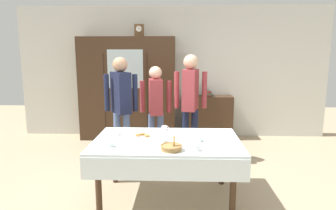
{
  "coord_description": "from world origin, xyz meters",
  "views": [
    {
      "loc": [
        0.14,
        -3.64,
        1.79
      ],
      "look_at": [
        0.0,
        0.2,
        1.09
      ],
      "focal_mm": 31.9,
      "sensor_mm": 36.0,
      "label": 1
    }
  ],
  "objects_px": {
    "wall_cabinet": "(128,89)",
    "person_behind_table_right": "(121,100)",
    "dining_table": "(167,148)",
    "spoon_front_edge": "(139,145)",
    "mantel_clock": "(139,30)",
    "tea_cup_far_left": "(164,128)",
    "bread_basket": "(171,147)",
    "pastry_plate": "(142,136)",
    "person_near_right_end": "(190,97)",
    "tea_cup_near_right": "(110,145)",
    "tea_cup_mid_left": "(117,133)",
    "spoon_mid_left": "(114,141)",
    "bookshelf_low": "(207,117)",
    "tea_cup_center": "(197,149)",
    "person_beside_shelf": "(156,104)",
    "book_stack": "(207,94)",
    "tea_cup_near_left": "(199,140)",
    "tea_cup_far_right": "(163,140)"
  },
  "relations": [
    {
      "from": "wall_cabinet",
      "to": "person_behind_table_right",
      "type": "bearing_deg",
      "value": -84.24
    },
    {
      "from": "dining_table",
      "to": "spoon_front_edge",
      "type": "height_order",
      "value": "spoon_front_edge"
    },
    {
      "from": "mantel_clock",
      "to": "tea_cup_far_left",
      "type": "height_order",
      "value": "mantel_clock"
    },
    {
      "from": "bread_basket",
      "to": "person_behind_table_right",
      "type": "height_order",
      "value": "person_behind_table_right"
    },
    {
      "from": "tea_cup_far_left",
      "to": "wall_cabinet",
      "type": "bearing_deg",
      "value": 111.74
    },
    {
      "from": "pastry_plate",
      "to": "spoon_front_edge",
      "type": "height_order",
      "value": "pastry_plate"
    },
    {
      "from": "person_near_right_end",
      "to": "bread_basket",
      "type": "bearing_deg",
      "value": -98.97
    },
    {
      "from": "mantel_clock",
      "to": "tea_cup_near_right",
      "type": "relative_size",
      "value": 1.85
    },
    {
      "from": "tea_cup_mid_left",
      "to": "spoon_mid_left",
      "type": "bearing_deg",
      "value": -86.3
    },
    {
      "from": "wall_cabinet",
      "to": "bookshelf_low",
      "type": "xyz_separation_m",
      "value": [
        1.62,
        0.05,
        -0.59
      ]
    },
    {
      "from": "tea_cup_center",
      "to": "person_beside_shelf",
      "type": "xyz_separation_m",
      "value": [
        -0.57,
        1.79,
        0.16
      ]
    },
    {
      "from": "mantel_clock",
      "to": "person_behind_table_right",
      "type": "height_order",
      "value": "mantel_clock"
    },
    {
      "from": "book_stack",
      "to": "spoon_mid_left",
      "type": "relative_size",
      "value": 1.63
    },
    {
      "from": "pastry_plate",
      "to": "person_beside_shelf",
      "type": "bearing_deg",
      "value": 87.19
    },
    {
      "from": "wall_cabinet",
      "to": "tea_cup_near_left",
      "type": "distance_m",
      "value": 2.94
    },
    {
      "from": "dining_table",
      "to": "person_beside_shelf",
      "type": "bearing_deg",
      "value": 99.58
    },
    {
      "from": "mantel_clock",
      "to": "tea_cup_center",
      "type": "height_order",
      "value": "mantel_clock"
    },
    {
      "from": "tea_cup_mid_left",
      "to": "tea_cup_near_right",
      "type": "bearing_deg",
      "value": -86.6
    },
    {
      "from": "dining_table",
      "to": "person_near_right_end",
      "type": "bearing_deg",
      "value": 75.95
    },
    {
      "from": "spoon_front_edge",
      "to": "person_behind_table_right",
      "type": "distance_m",
      "value": 1.4
    },
    {
      "from": "mantel_clock",
      "to": "book_stack",
      "type": "distance_m",
      "value": 1.86
    },
    {
      "from": "bread_basket",
      "to": "pastry_plate",
      "type": "bearing_deg",
      "value": 127.91
    },
    {
      "from": "tea_cup_mid_left",
      "to": "tea_cup_center",
      "type": "height_order",
      "value": "same"
    },
    {
      "from": "spoon_front_edge",
      "to": "person_beside_shelf",
      "type": "distance_m",
      "value": 1.61
    },
    {
      "from": "book_stack",
      "to": "person_behind_table_right",
      "type": "bearing_deg",
      "value": -134.01
    },
    {
      "from": "tea_cup_near_left",
      "to": "tea_cup_near_right",
      "type": "xyz_separation_m",
      "value": [
        -0.99,
        -0.23,
        0.0
      ]
    },
    {
      "from": "wall_cabinet",
      "to": "bookshelf_low",
      "type": "distance_m",
      "value": 1.73
    },
    {
      "from": "tea_cup_mid_left",
      "to": "bread_basket",
      "type": "distance_m",
      "value": 0.89
    },
    {
      "from": "mantel_clock",
      "to": "person_behind_table_right",
      "type": "relative_size",
      "value": 0.14
    },
    {
      "from": "bookshelf_low",
      "to": "tea_cup_near_right",
      "type": "xyz_separation_m",
      "value": [
        -1.33,
        -2.92,
        0.33
      ]
    },
    {
      "from": "book_stack",
      "to": "person_near_right_end",
      "type": "relative_size",
      "value": 0.11
    },
    {
      "from": "book_stack",
      "to": "tea_cup_near_left",
      "type": "bearing_deg",
      "value": -97.4
    },
    {
      "from": "tea_cup_mid_left",
      "to": "tea_cup_center",
      "type": "bearing_deg",
      "value": -30.44
    },
    {
      "from": "tea_cup_near_left",
      "to": "tea_cup_mid_left",
      "type": "height_order",
      "value": "same"
    },
    {
      "from": "tea_cup_far_left",
      "to": "bread_basket",
      "type": "xyz_separation_m",
      "value": [
        0.11,
        -0.8,
        0.01
      ]
    },
    {
      "from": "pastry_plate",
      "to": "spoon_front_edge",
      "type": "bearing_deg",
      "value": -90.69
    },
    {
      "from": "book_stack",
      "to": "wall_cabinet",
      "type": "bearing_deg",
      "value": -178.22
    },
    {
      "from": "wall_cabinet",
      "to": "tea_cup_near_right",
      "type": "xyz_separation_m",
      "value": [
        0.29,
        -2.87,
        -0.26
      ]
    },
    {
      "from": "tea_cup_far_right",
      "to": "person_near_right_end",
      "type": "distance_m",
      "value": 1.46
    },
    {
      "from": "bookshelf_low",
      "to": "person_beside_shelf",
      "type": "bearing_deg",
      "value": -128.17
    },
    {
      "from": "spoon_front_edge",
      "to": "person_near_right_end",
      "type": "bearing_deg",
      "value": 66.86
    },
    {
      "from": "tea_cup_near_left",
      "to": "person_near_right_end",
      "type": "height_order",
      "value": "person_near_right_end"
    },
    {
      "from": "tea_cup_center",
      "to": "spoon_front_edge",
      "type": "bearing_deg",
      "value": 162.97
    },
    {
      "from": "tea_cup_center",
      "to": "spoon_mid_left",
      "type": "distance_m",
      "value": 1.01
    },
    {
      "from": "bookshelf_low",
      "to": "bread_basket",
      "type": "relative_size",
      "value": 4.27
    },
    {
      "from": "wall_cabinet",
      "to": "pastry_plate",
      "type": "height_order",
      "value": "wall_cabinet"
    },
    {
      "from": "tea_cup_far_left",
      "to": "spoon_front_edge",
      "type": "xyz_separation_m",
      "value": [
        -0.26,
        -0.63,
        -0.02
      ]
    },
    {
      "from": "bookshelf_low",
      "to": "tea_cup_far_right",
      "type": "bearing_deg",
      "value": -105.71
    },
    {
      "from": "tea_cup_far_left",
      "to": "tea_cup_near_right",
      "type": "height_order",
      "value": "same"
    },
    {
      "from": "bread_basket",
      "to": "person_behind_table_right",
      "type": "distance_m",
      "value": 1.7
    }
  ]
}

